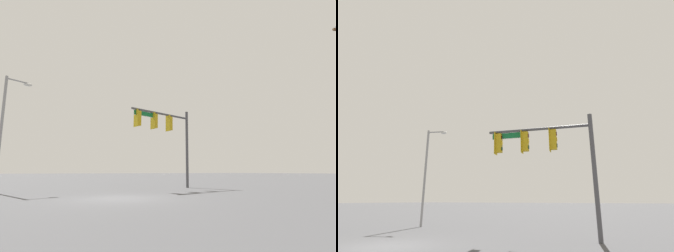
{
  "view_description": "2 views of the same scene",
  "coord_description": "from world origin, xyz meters",
  "views": [
    {
      "loc": [
        4.53,
        12.73,
        1.3
      ],
      "look_at": [
        -6.5,
        -6.45,
        5.17
      ],
      "focal_mm": 28.0,
      "sensor_mm": 36.0,
      "label": 1
    },
    {
      "loc": [
        -10.69,
        8.18,
        1.95
      ],
      "look_at": [
        -2.88,
        -5.42,
        6.42
      ],
      "focal_mm": 28.0,
      "sensor_mm": 36.0,
      "label": 2
    }
  ],
  "objects": [
    {
      "name": "signal_pole_near",
      "position": [
        -5.71,
        -5.19,
        4.58
      ],
      "size": [
        5.72,
        1.55,
        6.42
      ],
      "color": "#47474C",
      "rests_on": "ground_plane"
    },
    {
      "name": "street_lamp",
      "position": [
        5.4,
        -7.11,
        4.36
      ],
      "size": [
        1.65,
        0.72,
        7.61
      ],
      "color": "gray",
      "rests_on": "ground_plane"
    },
    {
      "name": "ground_plane",
      "position": [
        0.0,
        0.0,
        0.0
      ],
      "size": [
        400.0,
        400.0,
        0.0
      ],
      "primitive_type": "plane",
      "color": "#474749"
    }
  ]
}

